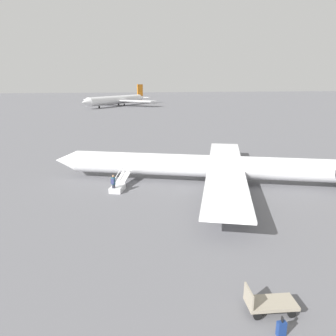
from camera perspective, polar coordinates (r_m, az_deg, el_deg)
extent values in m
plane|color=slate|center=(33.74, 7.43, -2.54)|extent=(600.00, 600.00, 0.00)
cylinder|color=white|center=(33.27, 7.53, 0.31)|extent=(27.46, 12.65, 2.23)
cone|color=white|center=(37.04, -17.28, 1.24)|extent=(3.09, 2.94, 2.19)
cube|color=white|center=(26.47, 10.14, -3.97)|extent=(7.76, 12.51, 0.22)
cube|color=white|center=(40.25, 9.89, 2.49)|extent=(7.76, 12.51, 0.22)
cylinder|color=black|center=(35.12, -7.92, -1.39)|extent=(0.56, 0.33, 0.55)
cylinder|color=#2D2D33|center=(35.02, -7.94, -0.82)|extent=(0.10, 0.10, 0.17)
cylinder|color=black|center=(32.76, 12.41, -2.79)|extent=(0.56, 0.33, 0.55)
cylinder|color=#2D2D33|center=(32.65, 12.45, -2.18)|extent=(0.10, 0.10, 0.17)
cylinder|color=black|center=(34.68, 12.24, -1.80)|extent=(0.56, 0.33, 0.55)
cylinder|color=#2D2D33|center=(34.58, 12.28, -1.23)|extent=(0.10, 0.10, 0.17)
cylinder|color=white|center=(143.11, -8.97, 11.64)|extent=(25.47, 30.53, 3.40)
cone|color=white|center=(127.21, -14.25, 11.01)|extent=(4.94, 5.00, 3.33)
cone|color=white|center=(160.25, -4.70, 12.08)|extent=(5.37, 5.53, 3.33)
cube|color=orange|center=(159.36, -4.89, 13.35)|extent=(3.19, 3.88, 5.44)
cube|color=white|center=(159.88, -4.78, 12.19)|extent=(8.70, 7.55, 0.17)
cube|color=white|center=(139.52, -5.32, 11.57)|extent=(15.34, 13.82, 0.34)
cube|color=white|center=(150.12, -11.55, 11.56)|extent=(15.34, 13.82, 0.34)
cylinder|color=black|center=(133.74, -11.89, 10.35)|extent=(0.69, 0.79, 0.84)
cylinder|color=#4C4C51|center=(133.70, -11.90, 10.59)|extent=(0.15, 0.15, 0.26)
cylinder|color=black|center=(145.38, -7.60, 10.86)|extent=(0.69, 0.79, 0.84)
cylinder|color=#4C4C51|center=(145.34, -7.61, 11.08)|extent=(0.15, 0.15, 0.26)
cylinder|color=black|center=(147.10, -8.61, 10.87)|extent=(0.69, 0.79, 0.84)
cylinder|color=#4C4C51|center=(147.06, -8.62, 11.08)|extent=(0.15, 0.15, 0.26)
cube|color=silver|center=(31.22, -8.81, -3.54)|extent=(1.69, 2.08, 0.50)
cube|color=silver|center=(32.89, -7.79, -1.64)|extent=(1.66, 2.40, 0.62)
cube|color=silver|center=(32.89, -8.57, -0.76)|extent=(0.87, 2.08, 0.56)
cube|color=#23232D|center=(30.65, -9.42, -3.57)|extent=(0.29, 0.33, 0.85)
cylinder|color=#265972|center=(30.42, -9.48, -2.23)|extent=(0.36, 0.36, 0.65)
sphere|color=#936B4C|center=(30.29, -9.52, -1.43)|extent=(0.24, 0.24, 0.24)
cube|color=navy|center=(30.17, -9.65, -2.32)|extent=(0.33, 0.27, 0.44)
cube|color=#9E937F|center=(16.38, 17.52, -21.52)|extent=(2.32, 1.37, 0.16)
cube|color=#9E937F|center=(15.80, 13.88, -20.84)|extent=(0.22, 1.10, 0.70)
cylinder|color=black|center=(15.96, 15.31, -23.60)|extent=(0.37, 0.16, 0.36)
cylinder|color=black|center=(16.61, 14.18, -21.79)|extent=(0.37, 0.16, 0.36)
cylinder|color=black|center=(16.51, 20.74, -22.64)|extent=(0.37, 0.16, 0.36)
cylinder|color=black|center=(17.14, 19.39, -20.96)|extent=(0.37, 0.16, 0.36)
cube|color=navy|center=(15.40, 19.13, -24.92)|extent=(0.36, 0.23, 0.64)
cube|color=black|center=(15.13, 19.28, -23.63)|extent=(0.04, 0.12, 0.24)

